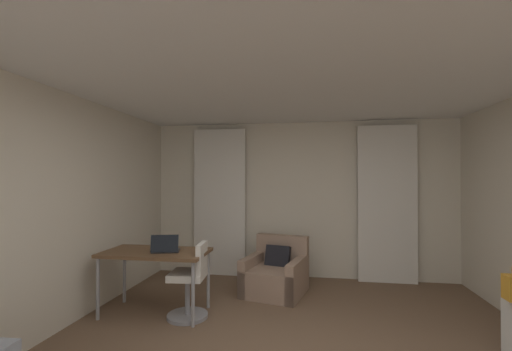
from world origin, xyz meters
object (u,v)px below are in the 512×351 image
object	(u,v)px
desk	(156,256)
desk_chair	(191,284)
armchair	(276,275)
laptop	(166,248)

from	to	relation	value
desk	desk_chair	bearing A→B (deg)	-5.90
armchair	desk	distance (m)	1.74
desk	laptop	size ratio (longest dim) A/B	3.35
desk_chair	laptop	size ratio (longest dim) A/B	2.34
desk_chair	laptop	distance (m)	0.52
desk_chair	laptop	xyz separation A→B (m)	(-0.32, 0.01, 0.41)
armchair	desk	world-z (taller)	armchair
armchair	laptop	xyz separation A→B (m)	(-1.23, -1.01, 0.55)
armchair	desk_chair	size ratio (longest dim) A/B	1.13
desk	armchair	bearing A→B (deg)	35.30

